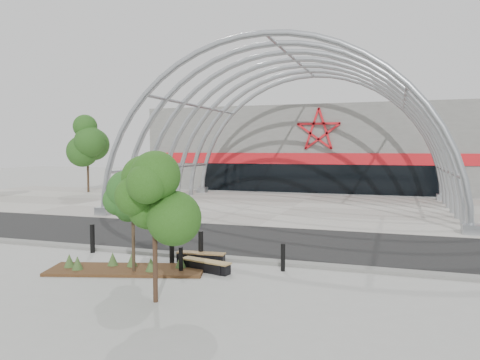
% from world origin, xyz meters
% --- Properties ---
extents(ground, '(140.00, 140.00, 0.00)m').
position_xyz_m(ground, '(0.00, 0.00, 0.00)').
color(ground, '#9D9D98').
rests_on(ground, ground).
extents(road, '(140.00, 7.00, 0.02)m').
position_xyz_m(road, '(0.00, 3.50, 0.01)').
color(road, black).
rests_on(road, ground).
extents(forecourt, '(60.00, 17.00, 0.04)m').
position_xyz_m(forecourt, '(0.00, 15.50, 0.02)').
color(forecourt, '#A09990').
rests_on(forecourt, ground).
extents(kerb, '(60.00, 0.50, 0.12)m').
position_xyz_m(kerb, '(0.00, -0.25, 0.06)').
color(kerb, slate).
rests_on(kerb, ground).
extents(arena_building, '(34.00, 15.24, 8.00)m').
position_xyz_m(arena_building, '(0.00, 33.45, 3.99)').
color(arena_building, slate).
rests_on(arena_building, ground).
extents(vault_canopy, '(20.80, 15.80, 20.36)m').
position_xyz_m(vault_canopy, '(0.00, 15.50, 0.02)').
color(vault_canopy, '#9FA4A9').
rests_on(vault_canopy, ground).
extents(planting_bed, '(5.28, 2.89, 0.53)m').
position_xyz_m(planting_bed, '(-1.72, -2.74, 0.13)').
color(planting_bed, '#3E2916').
rests_on(planting_bed, ground).
extents(street_tree_0, '(1.44, 1.44, 3.28)m').
position_xyz_m(street_tree_0, '(-1.24, -2.97, 2.36)').
color(street_tree_0, '#2D2417').
rests_on(street_tree_0, ground).
extents(street_tree_1, '(1.59, 1.59, 3.75)m').
position_xyz_m(street_tree_1, '(0.75, -5.17, 2.69)').
color(street_tree_1, black).
rests_on(street_tree_1, ground).
extents(bench_0, '(1.77, 0.52, 0.37)m').
position_xyz_m(bench_0, '(0.19, -0.90, 0.18)').
color(bench_0, black).
rests_on(bench_0, ground).
extents(bench_1, '(1.83, 0.81, 0.38)m').
position_xyz_m(bench_1, '(0.83, -1.95, 0.18)').
color(bench_1, black).
rests_on(bench_1, ground).
extents(bollard_0, '(0.18, 0.18, 1.10)m').
position_xyz_m(bollard_0, '(-4.40, -0.77, 0.55)').
color(bollard_0, black).
rests_on(bollard_0, ground).
extents(bollard_1, '(0.17, 0.17, 1.05)m').
position_xyz_m(bollard_1, '(-0.69, -1.38, 0.52)').
color(bollard_1, black).
rests_on(bollard_1, ground).
extents(bollard_2, '(0.14, 0.14, 0.86)m').
position_xyz_m(bollard_2, '(0.16, -2.42, 0.43)').
color(bollard_2, black).
rests_on(bollard_2, ground).
extents(bollard_3, '(0.17, 0.17, 1.09)m').
position_xyz_m(bollard_3, '(0.12, -0.73, 0.55)').
color(bollard_3, black).
rests_on(bollard_3, ground).
extents(bollard_4, '(0.14, 0.14, 0.90)m').
position_xyz_m(bollard_4, '(3.20, -1.08, 0.45)').
color(bollard_4, black).
rests_on(bollard_4, ground).
extents(bg_tree_0, '(3.00, 3.00, 6.45)m').
position_xyz_m(bg_tree_0, '(-20.00, 20.00, 4.64)').
color(bg_tree_0, '#2F2216').
rests_on(bg_tree_0, ground).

